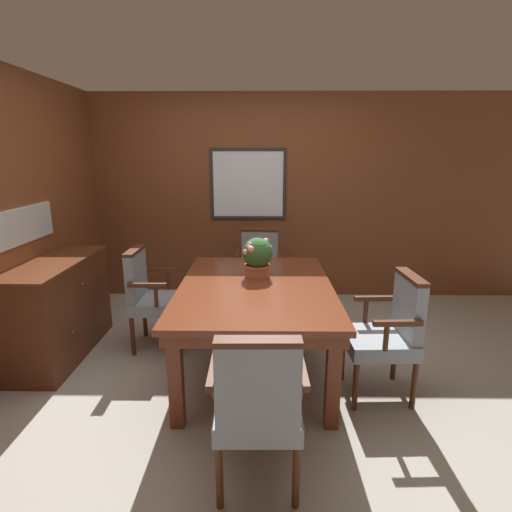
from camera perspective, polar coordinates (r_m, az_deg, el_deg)
The scene contains 9 objects.
ground_plane at distance 3.44m, azimuth -1.86°, elevation -16.35°, with size 14.00×14.00×0.00m, color #A39E93.
wall_back at distance 4.92m, azimuth -0.98°, elevation 8.21°, with size 7.20×0.08×2.45m.
dining_table at distance 3.26m, azimuth -0.03°, elevation -5.62°, with size 1.22×1.74×0.73m.
chair_head_far at distance 4.50m, azimuth 0.42°, elevation -1.58°, with size 0.52×0.51×0.93m.
chair_head_near at distance 2.19m, azimuth 0.24°, elevation -20.13°, with size 0.50×0.48×0.93m.
chair_right_near at distance 3.10m, azimuth 18.48°, elevation -9.97°, with size 0.49×0.51×0.93m.
chair_left_far at distance 3.79m, azimuth -14.74°, elevation -5.17°, with size 0.48×0.50×0.93m.
potted_plant at distance 3.40m, azimuth 0.20°, elevation -0.06°, with size 0.26×0.26×0.34m.
sideboard_cabinet at distance 3.94m, azimuth -26.26°, elevation -6.77°, with size 0.46×1.22×0.87m.
Camera 1 is at (0.14, -2.95, 1.76)m, focal length 28.00 mm.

